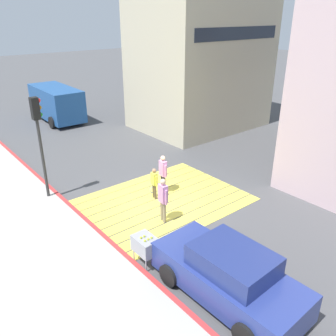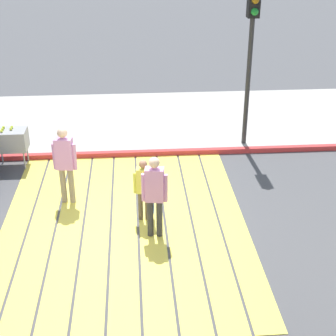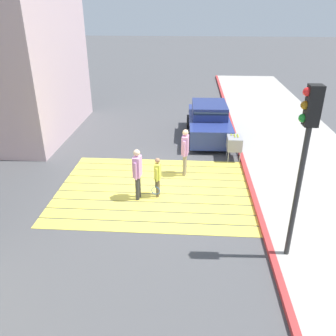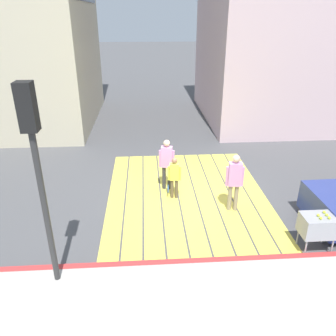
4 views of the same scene
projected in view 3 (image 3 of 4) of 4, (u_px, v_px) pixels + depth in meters
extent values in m
plane|color=#4C4C4F|center=(154.00, 190.00, 11.71)|extent=(120.00, 120.00, 0.00)
cube|color=#EAD64C|center=(160.00, 163.00, 13.69)|extent=(6.40, 0.50, 0.01)
cube|color=#EAD64C|center=(159.00, 169.00, 13.19)|extent=(6.40, 0.50, 0.01)
cube|color=#EAD64C|center=(157.00, 175.00, 12.70)|extent=(6.40, 0.50, 0.01)
cube|color=#EAD64C|center=(156.00, 182.00, 12.20)|extent=(6.40, 0.50, 0.01)
cube|color=#EAD64C|center=(154.00, 190.00, 11.71)|extent=(6.40, 0.50, 0.01)
cube|color=#EAD64C|center=(152.00, 198.00, 11.21)|extent=(6.40, 0.50, 0.01)
cube|color=#EAD64C|center=(151.00, 207.00, 10.72)|extent=(6.40, 0.50, 0.01)
cube|color=#EAD64C|center=(148.00, 217.00, 10.22)|extent=(6.40, 0.50, 0.01)
cube|color=#EAD64C|center=(146.00, 228.00, 9.72)|extent=(6.40, 0.50, 0.01)
cube|color=#ADA8A0|center=(325.00, 194.00, 11.35)|extent=(4.80, 40.00, 0.12)
cube|color=#BC3333|center=(252.00, 191.00, 11.49)|extent=(0.16, 40.00, 0.13)
cube|color=#232B38|center=(9.00, 16.00, 18.19)|extent=(6.80, 0.03, 0.70)
cube|color=navy|center=(209.00, 125.00, 16.04)|extent=(1.91, 4.34, 0.80)
cube|color=navy|center=(209.00, 110.00, 15.89)|extent=(1.58, 2.10, 0.60)
cube|color=#1E2833|center=(211.00, 117.00, 15.08)|extent=(1.48, 0.37, 0.49)
cylinder|color=black|center=(190.00, 140.00, 14.98)|extent=(0.24, 0.67, 0.66)
cylinder|color=black|center=(231.00, 141.00, 14.92)|extent=(0.24, 0.67, 0.66)
cylinder|color=black|center=(189.00, 121.00, 17.39)|extent=(0.24, 0.67, 0.66)
cylinder|color=black|center=(225.00, 122.00, 17.32)|extent=(0.24, 0.67, 0.66)
cylinder|color=#2D2D2D|center=(296.00, 197.00, 7.89)|extent=(0.12, 0.12, 3.40)
cube|color=black|center=(313.00, 106.00, 6.98)|extent=(0.28, 0.28, 0.84)
sphere|color=#FF2323|center=(307.00, 92.00, 6.87)|extent=(0.18, 0.18, 0.18)
sphere|color=#956310|center=(305.00, 105.00, 6.98)|extent=(0.18, 0.18, 0.18)
sphere|color=#188429|center=(303.00, 118.00, 7.10)|extent=(0.18, 0.18, 0.18)
cube|color=#99999E|center=(234.00, 143.00, 13.72)|extent=(0.56, 0.80, 0.50)
cylinder|color=#99999E|center=(228.00, 157.00, 13.65)|extent=(0.04, 0.04, 0.45)
cylinder|color=#99999E|center=(240.00, 157.00, 13.62)|extent=(0.04, 0.04, 0.45)
cylinder|color=#99999E|center=(227.00, 151.00, 14.22)|extent=(0.04, 0.04, 0.45)
cylinder|color=#99999E|center=(238.00, 151.00, 14.19)|extent=(0.04, 0.04, 0.45)
sphere|color=#CCE033|center=(237.00, 135.00, 13.72)|extent=(0.07, 0.07, 0.07)
sphere|color=#CCE033|center=(234.00, 135.00, 13.73)|extent=(0.07, 0.07, 0.07)
sphere|color=#CCE033|center=(231.00, 135.00, 13.74)|extent=(0.07, 0.07, 0.07)
sphere|color=#CCE033|center=(238.00, 136.00, 13.54)|extent=(0.07, 0.07, 0.07)
sphere|color=#CCE033|center=(235.00, 136.00, 13.55)|extent=(0.07, 0.07, 0.07)
cylinder|color=#333338|center=(137.00, 189.00, 10.95)|extent=(0.12, 0.12, 0.80)
cylinder|color=#333338|center=(139.00, 186.00, 11.10)|extent=(0.12, 0.12, 0.80)
cube|color=#D18CC6|center=(137.00, 167.00, 10.71)|extent=(0.26, 0.38, 0.67)
sphere|color=beige|center=(137.00, 153.00, 10.51)|extent=(0.21, 0.21, 0.21)
cylinder|color=#D18CC6|center=(135.00, 171.00, 10.56)|extent=(0.09, 0.09, 0.57)
cylinder|color=#D18CC6|center=(139.00, 166.00, 10.92)|extent=(0.09, 0.09, 0.57)
cylinder|color=gray|center=(184.00, 166.00, 12.48)|extent=(0.12, 0.12, 0.82)
cylinder|color=gray|center=(185.00, 163.00, 12.64)|extent=(0.12, 0.12, 0.82)
cube|color=#D18CC6|center=(185.00, 145.00, 12.24)|extent=(0.26, 0.38, 0.68)
sphere|color=beige|center=(185.00, 132.00, 12.04)|extent=(0.21, 0.21, 0.21)
cylinder|color=#D18CC6|center=(184.00, 149.00, 12.08)|extent=(0.09, 0.09, 0.58)
cylinder|color=#D18CC6|center=(186.00, 145.00, 12.46)|extent=(0.09, 0.09, 0.58)
cylinder|color=brown|center=(157.00, 188.00, 11.13)|extent=(0.10, 0.10, 0.63)
cylinder|color=brown|center=(158.00, 186.00, 11.26)|extent=(0.10, 0.10, 0.63)
cube|color=#D8D84C|center=(158.00, 171.00, 10.95)|extent=(0.20, 0.30, 0.53)
sphere|color=#9E7051|center=(158.00, 161.00, 10.79)|extent=(0.16, 0.16, 0.16)
cylinder|color=#D8D84C|center=(157.00, 175.00, 10.82)|extent=(0.07, 0.07, 0.45)
cylinder|color=#D8D84C|center=(159.00, 170.00, 11.12)|extent=(0.07, 0.07, 0.45)
cylinder|color=black|center=(156.00, 184.00, 10.93)|extent=(0.03, 0.03, 0.28)
torus|color=blue|center=(156.00, 191.00, 11.04)|extent=(0.28, 0.06, 0.28)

